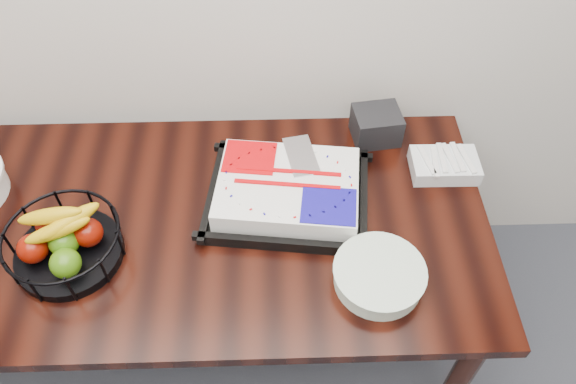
{
  "coord_description": "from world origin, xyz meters",
  "views": [
    {
      "loc": [
        0.25,
        0.95,
        2.13
      ],
      "look_at": [
        0.28,
        2.04,
        0.83
      ],
      "focal_mm": 35.0,
      "sensor_mm": 36.0,
      "label": 1
    }
  ],
  "objects_px": {
    "table": "(200,237)",
    "cake_tray": "(288,191)",
    "plate_stack": "(379,276)",
    "napkin_box": "(376,125)",
    "fruit_basket": "(64,242)"
  },
  "relations": [
    {
      "from": "napkin_box",
      "to": "table",
      "type": "bearing_deg",
      "value": -149.51
    },
    {
      "from": "table",
      "to": "napkin_box",
      "type": "bearing_deg",
      "value": 30.49
    },
    {
      "from": "table",
      "to": "plate_stack",
      "type": "distance_m",
      "value": 0.59
    },
    {
      "from": "cake_tray",
      "to": "plate_stack",
      "type": "relative_size",
      "value": 2.06
    },
    {
      "from": "napkin_box",
      "to": "fruit_basket",
      "type": "bearing_deg",
      "value": -153.83
    },
    {
      "from": "table",
      "to": "plate_stack",
      "type": "xyz_separation_m",
      "value": [
        0.53,
        -0.23,
        0.12
      ]
    },
    {
      "from": "fruit_basket",
      "to": "cake_tray",
      "type": "bearing_deg",
      "value": 16.44
    },
    {
      "from": "table",
      "to": "napkin_box",
      "type": "distance_m",
      "value": 0.7
    },
    {
      "from": "cake_tray",
      "to": "fruit_basket",
      "type": "bearing_deg",
      "value": -163.56
    },
    {
      "from": "fruit_basket",
      "to": "napkin_box",
      "type": "relative_size",
      "value": 2.12
    },
    {
      "from": "fruit_basket",
      "to": "napkin_box",
      "type": "xyz_separation_m",
      "value": [
        0.95,
        0.47,
        -0.02
      ]
    },
    {
      "from": "plate_stack",
      "to": "napkin_box",
      "type": "relative_size",
      "value": 1.68
    },
    {
      "from": "table",
      "to": "fruit_basket",
      "type": "height_order",
      "value": "fruit_basket"
    },
    {
      "from": "table",
      "to": "cake_tray",
      "type": "relative_size",
      "value": 3.35
    },
    {
      "from": "table",
      "to": "fruit_basket",
      "type": "bearing_deg",
      "value": -161.78
    }
  ]
}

